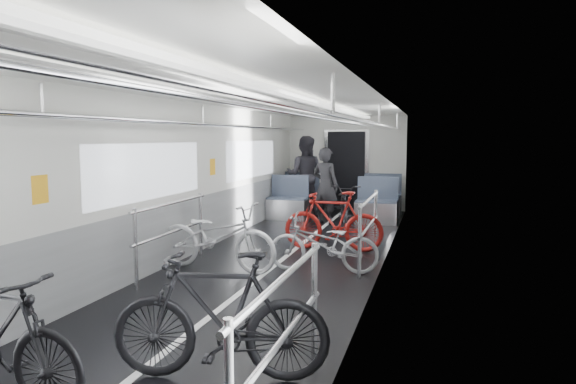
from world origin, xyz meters
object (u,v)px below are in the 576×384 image
bike_left_far (217,236)px  bike_right_near (220,316)px  bike_aisle (345,205)px  person_standing (325,186)px  bike_right_far (333,221)px  bike_right_mid (323,244)px  person_seated (305,175)px

bike_left_far → bike_right_near: (1.36, -3.00, 0.03)m
bike_aisle → person_standing: person_standing is taller
person_standing → bike_right_far: bearing=124.5°
bike_left_far → bike_right_mid: (1.45, 0.29, -0.08)m
person_standing → person_seated: (-0.79, 1.31, 0.12)m
bike_right_near → person_standing: (-0.71, 7.22, 0.32)m
bike_right_far → person_seated: (-1.45, 3.84, 0.45)m
bike_right_mid → bike_right_far: 1.40m
bike_left_far → bike_right_mid: bearing=-73.0°
bike_aisle → person_standing: (-0.43, 0.10, 0.37)m
bike_left_far → person_seated: (-0.13, 5.52, 0.47)m
bike_right_mid → bike_right_far: bearing=-178.7°
person_standing → bike_aisle: bearing=-173.3°
bike_right_mid → person_standing: size_ratio=0.93×
bike_right_mid → person_seated: 5.49m
bike_right_near → person_standing: size_ratio=1.02×
bike_left_far → bike_right_mid: size_ratio=1.19×
bike_left_far → person_standing: (0.65, 4.21, 0.34)m
bike_aisle → person_standing: 0.58m
bike_right_mid → person_standing: person_standing is taller
bike_right_near → bike_right_mid: bike_right_near is taller
bike_right_mid → person_seated: size_ratio=0.81×
bike_right_far → bike_aisle: 2.45m
bike_right_near → person_standing: 7.26m
bike_right_far → bike_right_near: bearing=-0.1°
bike_right_far → bike_right_mid: bearing=4.9°
person_standing → person_seated: size_ratio=0.87×
bike_right_near → person_seated: bearing=178.2°
bike_right_near → person_standing: bearing=173.9°
bike_right_mid → bike_right_far: size_ratio=0.93×
bike_left_far → bike_right_mid: bike_left_far is taller
bike_right_near → bike_left_far: bearing=-167.4°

